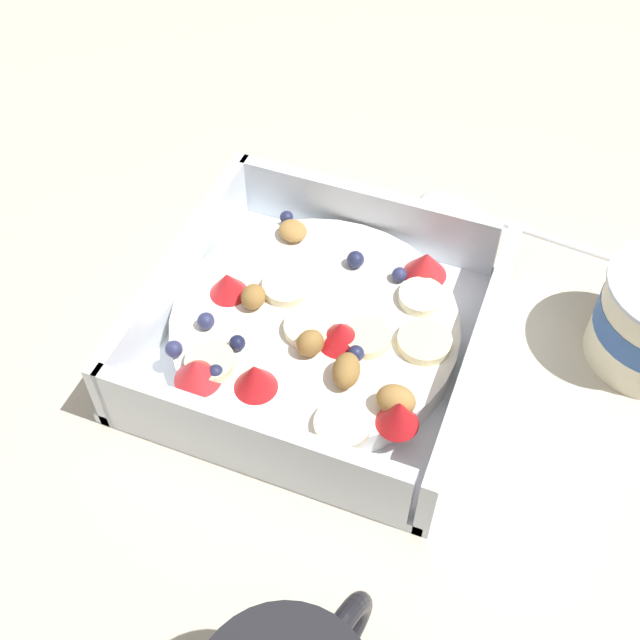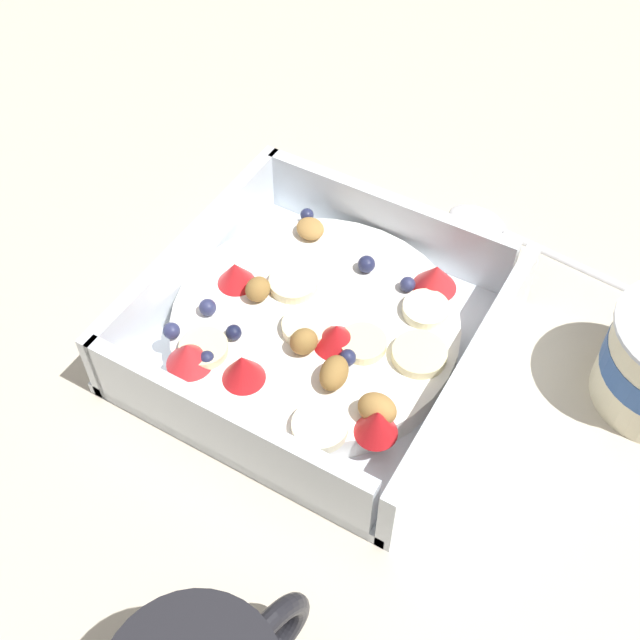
# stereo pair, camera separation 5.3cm
# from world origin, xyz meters

# --- Properties ---
(ground_plane) EXTENTS (2.40, 2.40, 0.00)m
(ground_plane) POSITION_xyz_m (0.00, 0.00, 0.00)
(ground_plane) COLOR beige
(fruit_bowl) EXTENTS (0.22, 0.22, 0.06)m
(fruit_bowl) POSITION_xyz_m (-0.01, 0.00, 0.02)
(fruit_bowl) COLOR white
(fruit_bowl) RESTS_ON ground
(spoon) EXTENTS (0.04, 0.17, 0.01)m
(spoon) POSITION_xyz_m (-0.18, 0.08, 0.00)
(spoon) COLOR silver
(spoon) RESTS_ON ground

